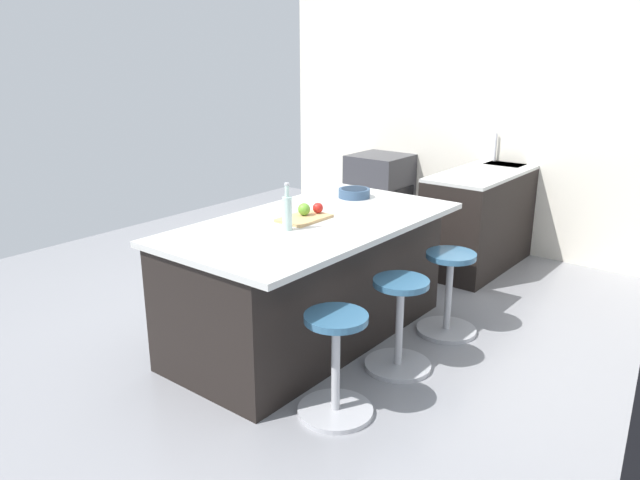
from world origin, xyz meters
name	(u,v)px	position (x,y,z in m)	size (l,w,h in m)	color
ground_plane	(326,329)	(0.00, 0.00, 0.00)	(7.08, 7.08, 0.00)	gray
interior_partition_left	(491,121)	(-2.72, 0.00, 1.31)	(0.12, 5.00, 2.62)	silver
sink_cabinet	(494,212)	(-2.38, 0.26, 0.47)	(2.02, 0.60, 1.20)	black
oven_range	(380,194)	(-2.37, -1.10, 0.45)	(0.60, 0.61, 0.89)	#38383D
kitchen_island	(309,278)	(0.16, -0.03, 0.45)	(2.16, 1.16, 0.89)	black
stool_by_window	(448,295)	(-0.52, 0.72, 0.29)	(0.44, 0.44, 0.62)	#B7B7BC
stool_middle	(399,327)	(0.16, 0.72, 0.29)	(0.44, 0.44, 0.62)	#B7B7BC
stool_near_camera	(336,368)	(0.84, 0.72, 0.29)	(0.44, 0.44, 0.62)	#B7B7BC
cutting_board	(304,218)	(0.19, -0.05, 0.90)	(0.36, 0.24, 0.02)	tan
apple_red	(318,208)	(0.05, -0.04, 0.95)	(0.07, 0.07, 0.07)	red
apple_green	(304,209)	(0.16, -0.07, 0.95)	(0.09, 0.09, 0.09)	#609E2D
water_bottle	(287,212)	(0.45, 0.03, 1.01)	(0.06, 0.06, 0.31)	silver
fruit_bowl	(354,193)	(-0.56, -0.16, 0.93)	(0.25, 0.25, 0.07)	#334C6B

